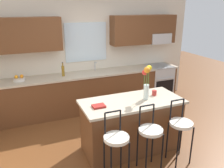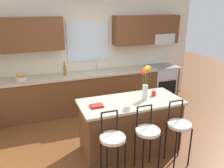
{
  "view_description": "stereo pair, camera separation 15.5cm",
  "coord_description": "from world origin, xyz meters",
  "views": [
    {
      "loc": [
        -1.53,
        -3.34,
        2.44
      ],
      "look_at": [
        0.07,
        0.55,
        1.0
      ],
      "focal_mm": 37.29,
      "sensor_mm": 36.0,
      "label": 1
    },
    {
      "loc": [
        -1.38,
        -3.4,
        2.44
      ],
      "look_at": [
        0.07,
        0.55,
        1.0
      ],
      "focal_mm": 37.29,
      "sensor_mm": 36.0,
      "label": 2
    }
  ],
  "objects": [
    {
      "name": "bar_stool_near",
      "position": [
        -0.4,
        -0.76,
        0.64
      ],
      "size": [
        0.36,
        0.36,
        1.04
      ],
      "color": "black",
      "rests_on": "ground"
    },
    {
      "name": "kitchen_island",
      "position": [
        0.15,
        -0.15,
        0.46
      ],
      "size": [
        1.72,
        0.79,
        0.92
      ],
      "color": "brown",
      "rests_on": "ground"
    },
    {
      "name": "bottle_olive_oil",
      "position": [
        -0.64,
        1.7,
        1.05
      ],
      "size": [
        0.06,
        0.06,
        0.31
      ],
      "color": "olive",
      "rests_on": "counter_run"
    },
    {
      "name": "flower_vase",
      "position": [
        0.39,
        -0.19,
        1.26
      ],
      "size": [
        0.15,
        0.16,
        0.59
      ],
      "color": "silver",
      "rests_on": "kitchen_island"
    },
    {
      "name": "mug_ceramic",
      "position": [
        0.62,
        -0.08,
        0.97
      ],
      "size": [
        0.08,
        0.08,
        0.09
      ],
      "primitive_type": "cylinder",
      "color": "#A52D28",
      "rests_on": "kitchen_island"
    },
    {
      "name": "back_wall_assembly",
      "position": [
        0.04,
        1.99,
        1.51
      ],
      "size": [
        5.6,
        0.5,
        2.7
      ],
      "color": "beige",
      "rests_on": "ground"
    },
    {
      "name": "fruit_bowl_oranges",
      "position": [
        -1.56,
        1.7,
        0.96
      ],
      "size": [
        0.24,
        0.24,
        0.13
      ],
      "color": "silver",
      "rests_on": "counter_run"
    },
    {
      "name": "bar_stool_middle",
      "position": [
        0.15,
        -0.76,
        0.64
      ],
      "size": [
        0.36,
        0.36,
        1.04
      ],
      "color": "black",
      "rests_on": "ground"
    },
    {
      "name": "cookbook",
      "position": [
        -0.45,
        -0.19,
        0.94
      ],
      "size": [
        0.2,
        0.15,
        0.03
      ],
      "primitive_type": "cube",
      "color": "maroon",
      "rests_on": "kitchen_island"
    },
    {
      "name": "oven_range",
      "position": [
        1.89,
        1.68,
        0.46
      ],
      "size": [
        0.6,
        0.64,
        0.92
      ],
      "color": "#B7BABC",
      "rests_on": "ground"
    },
    {
      "name": "sink_faucet",
      "position": [
        0.17,
        1.84,
        1.06
      ],
      "size": [
        0.02,
        0.13,
        0.23
      ],
      "color": "#B7BABC",
      "rests_on": "counter_run"
    },
    {
      "name": "counter_run",
      "position": [
        0.0,
        1.7,
        0.47
      ],
      "size": [
        4.56,
        0.64,
        0.92
      ],
      "color": "brown",
      "rests_on": "ground"
    },
    {
      "name": "bar_stool_far",
      "position": [
        0.7,
        -0.76,
        0.64
      ],
      "size": [
        0.36,
        0.36,
        1.04
      ],
      "color": "black",
      "rests_on": "ground"
    },
    {
      "name": "ground_plane",
      "position": [
        0.0,
        0.0,
        0.0
      ],
      "size": [
        14.0,
        14.0,
        0.0
      ],
      "primitive_type": "plane",
      "color": "brown"
    }
  ]
}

